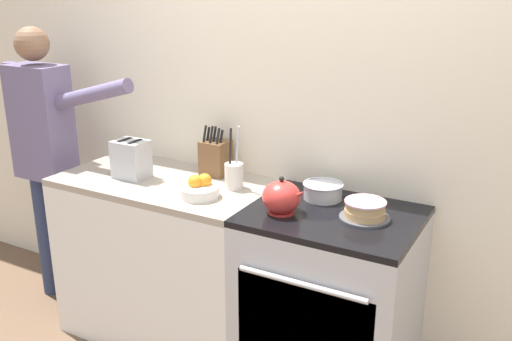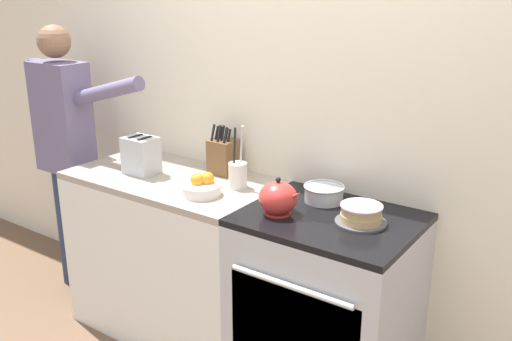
{
  "view_description": "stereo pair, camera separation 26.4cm",
  "coord_description": "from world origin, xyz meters",
  "px_view_note": "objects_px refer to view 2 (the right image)",
  "views": [
    {
      "loc": [
        1.12,
        -1.91,
        1.9
      ],
      "look_at": [
        -0.09,
        0.28,
        1.07
      ],
      "focal_mm": 40.0,
      "sensor_mm": 36.0,
      "label": 1
    },
    {
      "loc": [
        1.34,
        -1.77,
        1.9
      ],
      "look_at": [
        -0.09,
        0.28,
        1.07
      ],
      "focal_mm": 40.0,
      "sensor_mm": 36.0,
      "label": 2
    }
  ],
  "objects_px": {
    "layer_cake": "(361,215)",
    "knife_block": "(224,156)",
    "toaster": "(141,155)",
    "utensil_crock": "(238,174)",
    "stove_range": "(326,307)",
    "tea_kettle": "(278,198)",
    "fruit_bowl": "(201,187)",
    "person_baker": "(66,138)",
    "mixing_bowl": "(324,193)"
  },
  "relations": [
    {
      "from": "knife_block",
      "to": "toaster",
      "type": "relative_size",
      "value": 1.34
    },
    {
      "from": "utensil_crock",
      "to": "fruit_bowl",
      "type": "xyz_separation_m",
      "value": [
        -0.08,
        -0.18,
        -0.03
      ]
    },
    {
      "from": "person_baker",
      "to": "stove_range",
      "type": "bearing_deg",
      "value": -3.38
    },
    {
      "from": "layer_cake",
      "to": "knife_block",
      "type": "bearing_deg",
      "value": 167.71
    },
    {
      "from": "tea_kettle",
      "to": "fruit_bowl",
      "type": "bearing_deg",
      "value": -178.28
    },
    {
      "from": "stove_range",
      "to": "utensil_crock",
      "type": "bearing_deg",
      "value": 172.8
    },
    {
      "from": "stove_range",
      "to": "person_baker",
      "type": "distance_m",
      "value": 1.87
    },
    {
      "from": "fruit_bowl",
      "to": "person_baker",
      "type": "relative_size",
      "value": 0.11
    },
    {
      "from": "toaster",
      "to": "person_baker",
      "type": "relative_size",
      "value": 0.12
    },
    {
      "from": "stove_range",
      "to": "layer_cake",
      "type": "xyz_separation_m",
      "value": [
        0.14,
        0.01,
        0.5
      ]
    },
    {
      "from": "stove_range",
      "to": "tea_kettle",
      "type": "xyz_separation_m",
      "value": [
        -0.21,
        -0.1,
        0.53
      ]
    },
    {
      "from": "stove_range",
      "to": "fruit_bowl",
      "type": "distance_m",
      "value": 0.82
    },
    {
      "from": "mixing_bowl",
      "to": "person_baker",
      "type": "distance_m",
      "value": 1.69
    },
    {
      "from": "tea_kettle",
      "to": "fruit_bowl",
      "type": "height_order",
      "value": "tea_kettle"
    },
    {
      "from": "toaster",
      "to": "person_baker",
      "type": "bearing_deg",
      "value": 177.45
    },
    {
      "from": "mixing_bowl",
      "to": "toaster",
      "type": "distance_m",
      "value": 1.02
    },
    {
      "from": "mixing_bowl",
      "to": "utensil_crock",
      "type": "bearing_deg",
      "value": -169.99
    },
    {
      "from": "layer_cake",
      "to": "tea_kettle",
      "type": "xyz_separation_m",
      "value": [
        -0.35,
        -0.11,
        0.03
      ]
    },
    {
      "from": "toaster",
      "to": "person_baker",
      "type": "height_order",
      "value": "person_baker"
    },
    {
      "from": "stove_range",
      "to": "layer_cake",
      "type": "height_order",
      "value": "layer_cake"
    },
    {
      "from": "stove_range",
      "to": "utensil_crock",
      "type": "height_order",
      "value": "utensil_crock"
    },
    {
      "from": "tea_kettle",
      "to": "person_baker",
      "type": "xyz_separation_m",
      "value": [
        -1.58,
        0.08,
        0.01
      ]
    },
    {
      "from": "tea_kettle",
      "to": "fruit_bowl",
      "type": "relative_size",
      "value": 1.11
    },
    {
      "from": "knife_block",
      "to": "layer_cake",
      "type": "bearing_deg",
      "value": -12.29
    },
    {
      "from": "knife_block",
      "to": "person_baker",
      "type": "distance_m",
      "value": 1.06
    },
    {
      "from": "person_baker",
      "to": "mixing_bowl",
      "type": "bearing_deg",
      "value": 1.72
    },
    {
      "from": "stove_range",
      "to": "fruit_bowl",
      "type": "xyz_separation_m",
      "value": [
        -0.64,
        -0.11,
        0.5
      ]
    },
    {
      "from": "layer_cake",
      "to": "utensil_crock",
      "type": "relative_size",
      "value": 0.69
    },
    {
      "from": "utensil_crock",
      "to": "fruit_bowl",
      "type": "distance_m",
      "value": 0.2
    },
    {
      "from": "layer_cake",
      "to": "person_baker",
      "type": "bearing_deg",
      "value": -179.08
    },
    {
      "from": "utensil_crock",
      "to": "toaster",
      "type": "bearing_deg",
      "value": -167.98
    },
    {
      "from": "stove_range",
      "to": "person_baker",
      "type": "relative_size",
      "value": 0.55
    },
    {
      "from": "layer_cake",
      "to": "knife_block",
      "type": "height_order",
      "value": "knife_block"
    },
    {
      "from": "fruit_bowl",
      "to": "knife_block",
      "type": "bearing_deg",
      "value": 109.37
    },
    {
      "from": "knife_block",
      "to": "toaster",
      "type": "xyz_separation_m",
      "value": [
        -0.36,
        -0.26,
        0.0
      ]
    },
    {
      "from": "stove_range",
      "to": "person_baker",
      "type": "bearing_deg",
      "value": -179.42
    },
    {
      "from": "stove_range",
      "to": "knife_block",
      "type": "height_order",
      "value": "knife_block"
    },
    {
      "from": "tea_kettle",
      "to": "toaster",
      "type": "distance_m",
      "value": 0.91
    },
    {
      "from": "tea_kettle",
      "to": "knife_block",
      "type": "height_order",
      "value": "knife_block"
    },
    {
      "from": "utensil_crock",
      "to": "fruit_bowl",
      "type": "relative_size",
      "value": 1.69
    },
    {
      "from": "utensil_crock",
      "to": "person_baker",
      "type": "relative_size",
      "value": 0.19
    },
    {
      "from": "layer_cake",
      "to": "fruit_bowl",
      "type": "distance_m",
      "value": 0.79
    },
    {
      "from": "toaster",
      "to": "utensil_crock",
      "type": "bearing_deg",
      "value": 12.02
    },
    {
      "from": "mixing_bowl",
      "to": "knife_block",
      "type": "height_order",
      "value": "knife_block"
    },
    {
      "from": "stove_range",
      "to": "mixing_bowl",
      "type": "bearing_deg",
      "value": 126.61
    },
    {
      "from": "mixing_bowl",
      "to": "fruit_bowl",
      "type": "bearing_deg",
      "value": -153.76
    },
    {
      "from": "knife_block",
      "to": "utensil_crock",
      "type": "relative_size",
      "value": 0.85
    },
    {
      "from": "tea_kettle",
      "to": "fruit_bowl",
      "type": "xyz_separation_m",
      "value": [
        -0.43,
        -0.01,
        -0.03
      ]
    },
    {
      "from": "utensil_crock",
      "to": "toaster",
      "type": "xyz_separation_m",
      "value": [
        -0.56,
        -0.12,
        0.03
      ]
    },
    {
      "from": "person_baker",
      "to": "tea_kettle",
      "type": "bearing_deg",
      "value": -6.88
    }
  ]
}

